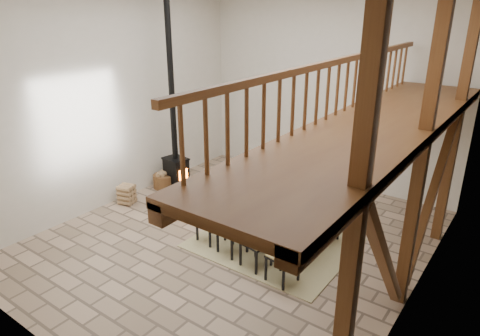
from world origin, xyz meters
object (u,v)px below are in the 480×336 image
Objects in this scene: log_stack at (127,194)px; log_basket at (164,180)px; dining_table at (271,227)px; wood_stove at (175,146)px.

log_basket is at bearing 89.19° from log_stack.
dining_table is 3.95m from log_basket.
dining_table reaches higher than log_stack.
dining_table is 3.90m from log_stack.
dining_table is at bearing -7.58° from wood_stove.
dining_table reaches higher than log_basket.
wood_stove is 1.73m from log_stack.
log_basket is 1.23m from log_stack.
log_stack is at bearing -90.81° from log_basket.
log_stack is at bearing -164.06° from dining_table.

